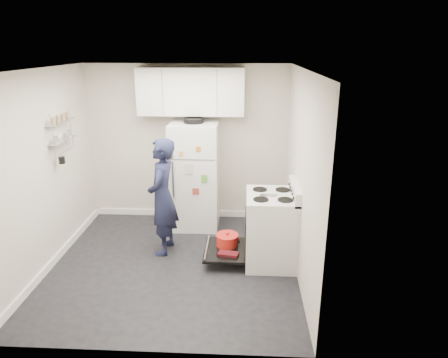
# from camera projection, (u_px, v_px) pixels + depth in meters

# --- Properties ---
(room) EXTENTS (3.21, 3.21, 2.51)m
(room) POSITION_uv_depth(u_px,v_px,m) (168.00, 177.00, 4.94)
(room) COLOR black
(room) RESTS_ON ground
(electric_range) EXTENTS (0.66, 0.76, 1.10)m
(electric_range) POSITION_uv_depth(u_px,v_px,m) (270.00, 229.00, 5.23)
(electric_range) COLOR silver
(electric_range) RESTS_ON ground
(open_oven_door) EXTENTS (0.55, 0.72, 0.23)m
(open_oven_door) POSITION_uv_depth(u_px,v_px,m) (226.00, 245.00, 5.40)
(open_oven_door) COLOR black
(open_oven_door) RESTS_ON ground
(refrigerator) EXTENTS (0.72, 0.74, 1.73)m
(refrigerator) POSITION_uv_depth(u_px,v_px,m) (195.00, 175.00, 6.21)
(refrigerator) COLOR white
(refrigerator) RESTS_ON ground
(upper_cabinets) EXTENTS (1.60, 0.33, 0.70)m
(upper_cabinets) POSITION_uv_depth(u_px,v_px,m) (191.00, 91.00, 5.98)
(upper_cabinets) COLOR silver
(upper_cabinets) RESTS_ON room
(wall_shelf_rack) EXTENTS (0.14, 0.60, 0.61)m
(wall_shelf_rack) POSITION_uv_depth(u_px,v_px,m) (62.00, 131.00, 5.30)
(wall_shelf_rack) COLOR #B2B2B7
(wall_shelf_rack) RESTS_ON room
(person) EXTENTS (0.43, 0.62, 1.62)m
(person) POSITION_uv_depth(u_px,v_px,m) (162.00, 197.00, 5.39)
(person) COLOR #191C37
(person) RESTS_ON ground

